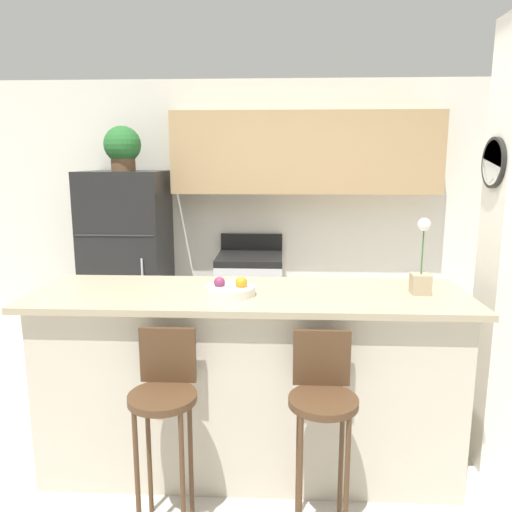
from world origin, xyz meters
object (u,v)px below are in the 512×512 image
refrigerator (128,262)px  bar_stool_right (322,405)px  orchid_vase (421,270)px  stove_range (250,301)px  fruit_bowl (231,290)px  bar_stool_left (164,401)px  potted_plant_on_fridge (122,147)px

refrigerator → bar_stool_right: 2.89m
refrigerator → orchid_vase: (2.21, -1.85, 0.36)m
refrigerator → orchid_vase: bearing=-40.0°
stove_range → fruit_bowl: bearing=-89.5°
bar_stool_right → orchid_vase: (0.57, 0.52, 0.54)m
fruit_bowl → stove_range: bearing=90.5°
stove_range → fruit_bowl: (0.02, -1.98, 0.64)m
bar_stool_left → fruit_bowl: 0.68m
refrigerator → fruit_bowl: (1.17, -1.93, 0.25)m
potted_plant_on_fridge → fruit_bowl: potted_plant_on_fridge is taller
stove_range → potted_plant_on_fridge: potted_plant_on_fridge is taller
bar_stool_right → orchid_vase: orchid_vase is taller
bar_stool_left → orchid_vase: 1.52m
orchid_vase → fruit_bowl: (-1.04, -0.08, -0.10)m
refrigerator → potted_plant_on_fridge: potted_plant_on_fridge is taller
stove_range → fruit_bowl: fruit_bowl is taller
orchid_vase → fruit_bowl: orchid_vase is taller
refrigerator → bar_stool_right: size_ratio=1.71×
refrigerator → potted_plant_on_fridge: size_ratio=4.20×
fruit_bowl → bar_stool_left: bearing=-122.6°
refrigerator → stove_range: (1.15, 0.05, -0.39)m
orchid_vase → bar_stool_left: bearing=-158.7°
refrigerator → bar_stool_left: 2.54m
bar_stool_left → potted_plant_on_fridge: (-0.89, 2.37, 1.25)m
potted_plant_on_fridge → orchid_vase: bearing=-40.0°
refrigerator → stove_range: size_ratio=1.58×
bar_stool_right → stove_range: bearing=101.5°
refrigerator → stove_range: refrigerator is taller
potted_plant_on_fridge → stove_range: bearing=2.4°
refrigerator → stove_range: bearing=2.4°
orchid_vase → fruit_bowl: bearing=-175.7°
potted_plant_on_fridge → fruit_bowl: bearing=-58.8°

